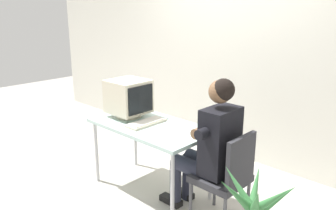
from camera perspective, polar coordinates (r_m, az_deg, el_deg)
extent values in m
plane|color=#B2ADA3|center=(3.75, -2.77, -13.78)|extent=(12.00, 12.00, 0.00)
cube|color=silver|center=(4.19, 14.14, 10.59)|extent=(8.00, 0.10, 3.00)
cylinder|color=#B7B7BC|center=(3.84, -11.78, -7.62)|extent=(0.04, 0.04, 0.69)
cylinder|color=#B7B7BC|center=(3.06, 0.74, -13.68)|extent=(0.04, 0.04, 0.69)
cylinder|color=#B7B7BC|center=(4.15, -5.44, -5.48)|extent=(0.04, 0.04, 0.69)
cylinder|color=#B7B7BC|center=(3.45, 7.17, -10.23)|extent=(0.04, 0.04, 0.69)
cube|color=silver|center=(3.45, -2.93, -3.49)|extent=(1.25, 0.68, 0.04)
cylinder|color=beige|center=(3.70, -6.52, -1.75)|extent=(0.27, 0.27, 0.02)
cylinder|color=beige|center=(3.70, -6.53, -1.38)|extent=(0.06, 0.06, 0.03)
cube|color=beige|center=(3.64, -6.62, 1.46)|extent=(0.38, 0.38, 0.35)
cube|color=black|center=(3.50, -4.55, 0.90)|extent=(0.01, 0.32, 0.28)
cube|color=beige|center=(3.45, -3.62, -3.01)|extent=(0.16, 0.43, 0.02)
cube|color=beige|center=(3.44, -3.63, -2.76)|extent=(0.14, 0.38, 0.01)
cylinder|color=#4C4C51|center=(3.18, 3.75, -15.71)|extent=(0.03, 0.03, 0.39)
cylinder|color=#4C4C51|center=(3.43, 7.77, -13.28)|extent=(0.03, 0.03, 0.39)
cylinder|color=#4C4C51|center=(3.26, 13.12, -15.24)|extent=(0.03, 0.03, 0.39)
cube|color=#2D2D33|center=(3.09, 8.68, -11.94)|extent=(0.42, 0.42, 0.06)
cube|color=#2D2D33|center=(2.90, 12.01, -8.95)|extent=(0.04, 0.38, 0.41)
cube|color=black|center=(2.96, 8.64, -5.97)|extent=(0.22, 0.35, 0.58)
sphere|color=brown|center=(2.84, 8.68, 2.21)|extent=(0.20, 0.20, 0.20)
sphere|color=black|center=(2.82, 9.19, 2.50)|extent=(0.19, 0.19, 0.19)
cylinder|color=#262838|center=(3.13, 4.21, -10.41)|extent=(0.43, 0.14, 0.14)
cylinder|color=#262838|center=(3.26, 6.25, -9.35)|extent=(0.43, 0.14, 0.14)
cylinder|color=#262838|center=(3.36, 1.25, -12.92)|extent=(0.11, 0.11, 0.47)
cylinder|color=#262838|center=(3.48, 3.30, -11.86)|extent=(0.11, 0.11, 0.47)
cube|color=black|center=(3.50, 0.48, -15.55)|extent=(0.24, 0.09, 0.06)
cube|color=black|center=(3.62, 2.50, -14.45)|extent=(0.24, 0.09, 0.06)
cylinder|color=black|center=(2.77, 5.95, -4.70)|extent=(0.09, 0.14, 0.09)
cylinder|color=black|center=(3.09, 10.64, -2.68)|extent=(0.09, 0.14, 0.09)
cylinder|color=brown|center=(3.01, 6.52, -4.02)|extent=(0.09, 0.35, 0.09)
cone|color=#38743E|center=(2.42, 16.41, -15.10)|extent=(0.32, 0.09, 0.34)
cone|color=#38743E|center=(2.54, 17.20, -15.05)|extent=(0.27, 0.36, 0.28)
cone|color=#38743E|center=(2.59, 14.23, -13.46)|extent=(0.21, 0.35, 0.32)
cone|color=#38743E|center=(2.51, 11.94, -13.68)|extent=(0.33, 0.09, 0.33)
cone|color=#38743E|center=(2.43, 11.65, -14.82)|extent=(0.24, 0.29, 0.36)
cone|color=#38743E|center=(2.37, 14.39, -15.56)|extent=(0.22, 0.28, 0.37)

